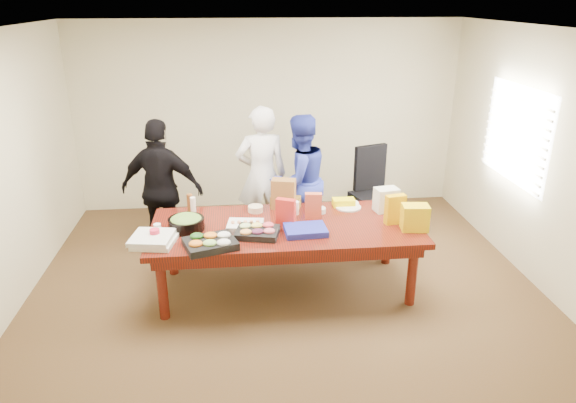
{
  "coord_description": "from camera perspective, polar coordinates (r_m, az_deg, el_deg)",
  "views": [
    {
      "loc": [
        -0.48,
        -4.96,
        2.99
      ],
      "look_at": [
        0.04,
        0.1,
        0.97
      ],
      "focal_mm": 32.58,
      "sensor_mm": 36.0,
      "label": 1
    }
  ],
  "objects": [
    {
      "name": "window_blinds",
      "position": [
        6.56,
        23.3,
        6.75
      ],
      "size": [
        0.04,
        1.36,
        1.0
      ],
      "primitive_type": "cube",
      "color": "beige",
      "rests_on": "wall_right"
    },
    {
      "name": "wall_front",
      "position": [
        2.99,
        4.47,
        -11.68
      ],
      "size": [
        5.5,
        0.04,
        2.7
      ],
      "primitive_type": "cube",
      "color": "beige",
      "rests_on": "floor"
    },
    {
      "name": "fruit_tray",
      "position": [
        5.23,
        -3.37,
        -3.39
      ],
      "size": [
        0.48,
        0.41,
        0.06
      ],
      "primitive_type": "cube",
      "rotation": [
        0.0,
        0.0,
        -0.23
      ],
      "color": "black",
      "rests_on": "conference_table"
    },
    {
      "name": "sheet_cake",
      "position": [
        5.38,
        -4.68,
        -2.66
      ],
      "size": [
        0.4,
        0.32,
        0.06
      ],
      "primitive_type": "cube",
      "rotation": [
        0.0,
        0.0,
        -0.14
      ],
      "color": "white",
      "rests_on": "conference_table"
    },
    {
      "name": "conference_table",
      "position": [
        5.62,
        -0.27,
        -6.08
      ],
      "size": [
        2.8,
        1.2,
        0.75
      ],
      "primitive_type": "cube",
      "color": "#4C1C0F",
      "rests_on": "floor"
    },
    {
      "name": "banana_bunch",
      "position": [
        5.98,
        6.1,
        -0.09
      ],
      "size": [
        0.25,
        0.15,
        0.08
      ],
      "primitive_type": "cube",
      "rotation": [
        0.0,
        0.0,
        -0.01
      ],
      "color": "#FAE602",
      "rests_on": "conference_table"
    },
    {
      "name": "person_left",
      "position": [
        6.35,
        -13.59,
        1.27
      ],
      "size": [
        1.06,
        0.64,
        1.69
      ],
      "primitive_type": "imported",
      "rotation": [
        0.0,
        0.0,
        2.9
      ],
      "color": "black",
      "rests_on": "floor"
    },
    {
      "name": "ranch_bottle",
      "position": [
        5.83,
        -10.31,
        -0.39
      ],
      "size": [
        0.07,
        0.07,
        0.18
      ],
      "primitive_type": "cylinder",
      "rotation": [
        0.0,
        0.0,
        0.1
      ],
      "color": "white",
      "rests_on": "conference_table"
    },
    {
      "name": "office_chair",
      "position": [
        6.96,
        9.22,
        0.84
      ],
      "size": [
        0.71,
        0.71,
        1.1
      ],
      "primitive_type": "cube",
      "rotation": [
        0.0,
        0.0,
        0.33
      ],
      "color": "black",
      "rests_on": "floor"
    },
    {
      "name": "dressing_bottle",
      "position": [
        5.87,
        -10.65,
        -0.13
      ],
      "size": [
        0.07,
        0.07,
        0.2
      ],
      "primitive_type": "cylinder",
      "rotation": [
        0.0,
        0.0,
        -0.13
      ],
      "color": "brown",
      "rests_on": "conference_table"
    },
    {
      "name": "mustard_bottle",
      "position": [
        5.78,
        2.86,
        -0.27
      ],
      "size": [
        0.06,
        0.06,
        0.18
      ],
      "primitive_type": "cylinder",
      "rotation": [
        0.0,
        0.0,
        -0.04
      ],
      "color": "yellow",
      "rests_on": "conference_table"
    },
    {
      "name": "person_center",
      "position": [
        6.56,
        -2.88,
        2.85
      ],
      "size": [
        0.68,
        0.48,
        1.76
      ],
      "primitive_type": "imported",
      "rotation": [
        0.0,
        0.0,
        3.23
      ],
      "color": "white",
      "rests_on": "floor"
    },
    {
      "name": "chip_bag_yellow",
      "position": [
        5.56,
        11.61,
        -0.84
      ],
      "size": [
        0.22,
        0.12,
        0.31
      ],
      "primitive_type": "cube",
      "rotation": [
        0.0,
        0.0,
        0.19
      ],
      "color": "#E3A901",
      "rests_on": "conference_table"
    },
    {
      "name": "veggie_tray",
      "position": [
        5.04,
        -8.47,
        -4.58
      ],
      "size": [
        0.56,
        0.5,
        0.07
      ],
      "primitive_type": "cube",
      "rotation": [
        0.0,
        0.0,
        0.32
      ],
      "color": "black",
      "rests_on": "conference_table"
    },
    {
      "name": "kraft_bag",
      "position": [
        5.83,
        -0.49,
        0.83
      ],
      "size": [
        0.29,
        0.21,
        0.34
      ],
      "primitive_type": "cube",
      "rotation": [
        0.0,
        0.0,
        -0.26
      ],
      "color": "brown",
      "rests_on": "conference_table"
    },
    {
      "name": "chip_bag_orange",
      "position": [
        5.59,
        2.77,
        -0.45
      ],
      "size": [
        0.19,
        0.1,
        0.28
      ],
      "primitive_type": "cube",
      "rotation": [
        0.0,
        0.0,
        -0.13
      ],
      "color": "#D05334",
      "rests_on": "conference_table"
    },
    {
      "name": "clear_cup_b",
      "position": [
        5.41,
        -14.05,
        -2.91
      ],
      "size": [
        0.1,
        0.1,
        0.1
      ],
      "primitive_type": "cylinder",
      "rotation": [
        0.0,
        0.0,
        0.34
      ],
      "color": "white",
      "rests_on": "conference_table"
    },
    {
      "name": "floor",
      "position": [
        5.81,
        -0.27,
        -9.44
      ],
      "size": [
        5.5,
        5.0,
        0.02
      ],
      "primitive_type": "cube",
      "color": "#47301E",
      "rests_on": "ground"
    },
    {
      "name": "grocery_bag_white",
      "position": [
        5.87,
        10.67,
        0.2
      ],
      "size": [
        0.27,
        0.22,
        0.27
      ],
      "primitive_type": "cube",
      "rotation": [
        0.0,
        0.0,
        0.17
      ],
      "color": "silver",
      "rests_on": "conference_table"
    },
    {
      "name": "clear_cup_a",
      "position": [
        5.34,
        -10.96,
        -3.01
      ],
      "size": [
        0.09,
        0.09,
        0.1
      ],
      "primitive_type": "cylinder",
      "rotation": [
        0.0,
        0.0,
        0.28
      ],
      "color": "white",
      "rests_on": "conference_table"
    },
    {
      "name": "dip_bowl_a",
      "position": [
        5.77,
        3.44,
        -0.96
      ],
      "size": [
        0.15,
        0.15,
        0.06
      ],
      "primitive_type": "cylinder",
      "rotation": [
        0.0,
        0.0,
        0.08
      ],
      "color": "silver",
      "rests_on": "conference_table"
    },
    {
      "name": "salad_bowl",
      "position": [
        5.44,
        -11.03,
        -2.41
      ],
      "size": [
        0.45,
        0.45,
        0.12
      ],
      "primitive_type": "cylinder",
      "rotation": [
        0.0,
        0.0,
        -0.25
      ],
      "color": "black",
      "rests_on": "conference_table"
    },
    {
      "name": "ceiling",
      "position": [
        4.99,
        -0.32,
        18.41
      ],
      "size": [
        5.5,
        5.0,
        0.02
      ],
      "primitive_type": "cube",
      "color": "white",
      "rests_on": "wall_back"
    },
    {
      "name": "mayo_jar",
      "position": [
        5.7,
        0.73,
        -0.7
      ],
      "size": [
        0.11,
        0.11,
        0.15
      ],
      "primitive_type": "cylinder",
      "rotation": [
        0.0,
        0.0,
        0.23
      ],
      "color": "white",
      "rests_on": "conference_table"
    },
    {
      "name": "red_cup",
      "position": [
        5.24,
        -14.31,
        -3.6
      ],
      "size": [
        0.12,
        0.12,
        0.13
      ],
      "primitive_type": "cylinder",
      "rotation": [
        0.0,
        0.0,
        -0.32
      ],
      "color": "red",
      "rests_on": "conference_table"
    },
    {
      "name": "chip_bag_red",
      "position": [
        5.4,
        -0.25,
        -1.18
      ],
      "size": [
        0.22,
        0.15,
        0.29
      ],
      "primitive_type": "cube",
      "rotation": [
        0.0,
        0.0,
        -0.41
      ],
      "color": "red",
      "rests_on": "conference_table"
    },
    {
      "name": "plate_a",
      "position": [
        5.93,
        6.6,
        -0.61
      ],
      "size": [
        0.32,
        0.32,
        0.02
      ],
      "primitive_type": "cylinder",
      "rotation": [
        0.0,
        0.0,
        -0.11
      ],
      "color": "silver",
      "rests_on": "conference_table"
    },
    {
      "name": "dip_bowl_b",
      "position": [
        5.8,
        -3.56,
        -0.79
      ],
      "size": [
        0.17,
        0.17,
        0.07
      ],
      "primitive_type": "cylinder",
      "rotation": [
        0.0,
        0.0,
        0.05
      ],
      "color": "beige",
      "rests_on": "conference_table"
    },
    {
      "name": "grocery_bag_yellow",
      "position": [
        5.46,
        13.68,
        -1.71
      ],
      "size": [
        0.28,
        0.21,
        0.27
      ],
      "primitive_type": "cube",
      "rotation": [
        0.0,
        0.0,
        -0.11
      ],
      "color": "yellow",
      "rests_on": "conference_table"
    },
    {
      "name": "wall_right",
      "position": [
        6.14,
        26.25,
        3.87
      ],
      "size": [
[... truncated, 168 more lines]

